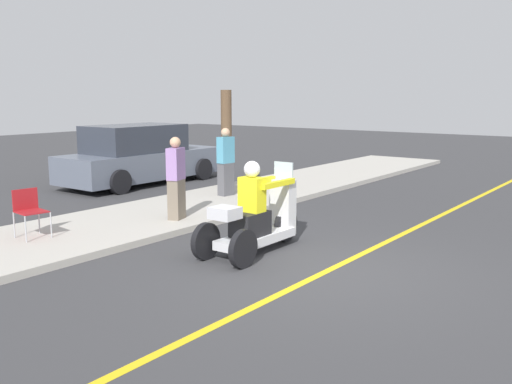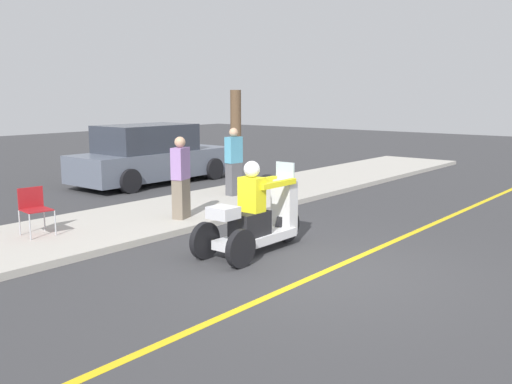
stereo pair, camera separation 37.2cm
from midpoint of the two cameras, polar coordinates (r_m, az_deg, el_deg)
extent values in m
plane|color=#38383A|center=(8.36, 8.02, -7.99)|extent=(60.00, 60.00, 0.00)
cube|color=gold|center=(8.55, 8.84, -7.58)|extent=(24.00, 0.12, 0.01)
cube|color=#B2ADA3|center=(11.33, -12.29, -3.08)|extent=(28.00, 2.80, 0.12)
cylinder|color=black|center=(9.92, 4.24, -3.33)|extent=(0.58, 0.10, 0.58)
cylinder|color=black|center=(8.42, -0.26, -5.69)|extent=(0.58, 0.10, 0.58)
cylinder|color=black|center=(8.89, -3.94, -4.88)|extent=(0.58, 0.10, 0.58)
cube|color=silver|center=(9.26, 1.15, -4.63)|extent=(1.56, 0.52, 0.15)
cube|color=black|center=(9.08, 0.55, -3.20)|extent=(0.62, 0.40, 0.38)
cube|color=silver|center=(9.77, 3.93, -1.50)|extent=(0.24, 0.40, 0.94)
cube|color=silver|center=(9.69, 4.04, 2.12)|extent=(0.03, 0.37, 0.30)
cube|color=silver|center=(8.56, -2.05, -2.07)|extent=(0.36, 0.40, 0.18)
cube|color=yellow|center=(9.03, 0.76, -0.25)|extent=(0.26, 0.38, 0.55)
sphere|color=white|center=(8.97, 0.76, 2.30)|extent=(0.26, 0.26, 0.26)
cube|color=gray|center=(9.15, 1.85, -3.11)|extent=(0.14, 0.14, 0.38)
cube|color=gray|center=(9.29, 0.67, -2.90)|extent=(0.14, 0.14, 0.38)
cube|color=yellow|center=(9.23, 3.41, 0.82)|extent=(0.87, 0.09, 0.09)
cube|color=yellow|center=(9.46, 1.45, 1.06)|extent=(0.87, 0.09, 0.09)
cube|color=#726656|center=(11.24, -6.55, -0.68)|extent=(0.40, 0.33, 0.78)
cube|color=#9972B2|center=(11.14, -6.62, 2.86)|extent=(0.43, 0.34, 0.62)
sphere|color=tan|center=(11.10, -6.66, 4.98)|extent=(0.21, 0.21, 0.21)
cube|color=#515156|center=(13.75, -1.45, 1.31)|extent=(0.37, 0.27, 0.79)
cube|color=#4C99B7|center=(13.67, -1.47, 4.23)|extent=(0.41, 0.27, 0.62)
sphere|color=tan|center=(13.63, -1.47, 5.98)|extent=(0.21, 0.21, 0.21)
cylinder|color=#A5A8AD|center=(10.19, -20.70, -3.31)|extent=(0.02, 0.02, 0.44)
cylinder|color=#A5A8AD|center=(10.37, -18.47, -2.97)|extent=(0.02, 0.02, 0.44)
cylinder|color=#A5A8AD|center=(10.59, -21.64, -2.90)|extent=(0.02, 0.02, 0.44)
cylinder|color=#A5A8AD|center=(10.76, -19.48, -2.57)|extent=(0.02, 0.02, 0.44)
cube|color=maroon|center=(10.43, -20.14, -1.70)|extent=(0.49, 0.49, 0.02)
cube|color=maroon|center=(10.60, -20.68, -0.57)|extent=(0.44, 0.08, 0.38)
cube|color=slate|center=(16.69, -9.58, 2.80)|extent=(4.86, 1.78, 0.75)
cube|color=#2D333D|center=(16.46, -10.29, 5.32)|extent=(2.68, 1.61, 0.76)
cylinder|color=black|center=(17.18, -3.62, 2.33)|extent=(0.64, 0.22, 0.64)
cylinder|color=black|center=(18.43, -7.70, 2.77)|extent=(0.64, 0.22, 0.64)
cylinder|color=black|center=(15.04, -11.83, 1.08)|extent=(0.64, 0.22, 0.64)
cylinder|color=black|center=(16.45, -15.76, 1.65)|extent=(0.64, 0.22, 0.64)
cylinder|color=brown|center=(14.91, -1.31, 5.32)|extent=(0.28, 0.28, 2.52)
camera|label=1|loc=(0.19, -88.83, 0.20)|focal=40.00mm
camera|label=2|loc=(0.19, 91.17, -0.20)|focal=40.00mm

